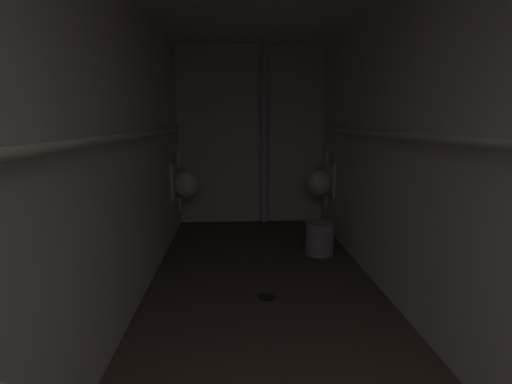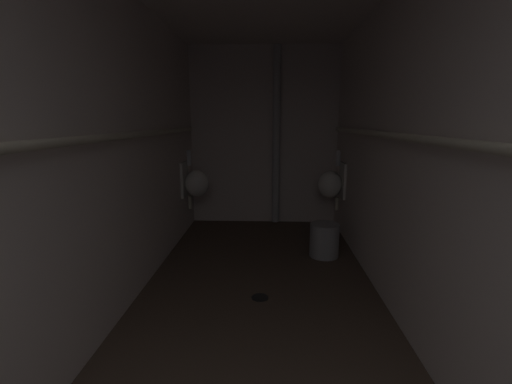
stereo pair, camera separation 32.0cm
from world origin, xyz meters
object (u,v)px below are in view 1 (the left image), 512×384
Objects in this scene: standpipe_back_wall at (264,137)px; floor_drain at (267,297)px; waste_bin at (319,238)px; urinal_left_mid at (185,184)px; urinal_right_mid at (321,182)px.

floor_drain is at bearing -94.28° from standpipe_back_wall.
standpipe_back_wall is 1.65m from waste_bin.
urinal_left_mid is at bearing 117.62° from floor_drain.
standpipe_back_wall reaches higher than waste_bin.
urinal_left_mid and urinal_right_mid have the same top height.
floor_drain is (-0.16, -2.11, -1.20)m from standpipe_back_wall.
floor_drain is at bearing -116.79° from urinal_right_mid.
waste_bin is at bearing -103.90° from urinal_right_mid.
urinal_right_mid is 2.13× the size of waste_bin.
waste_bin is (0.50, -1.19, -1.02)m from standpipe_back_wall.
urinal_left_mid is 1.98m from floor_drain.
standpipe_back_wall reaches higher than floor_drain.
urinal_right_mid is (1.72, 0.02, 0.00)m from urinal_left_mid.
standpipe_back_wall is at bearing 112.97° from waste_bin.
floor_drain is 0.40× the size of waste_bin.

